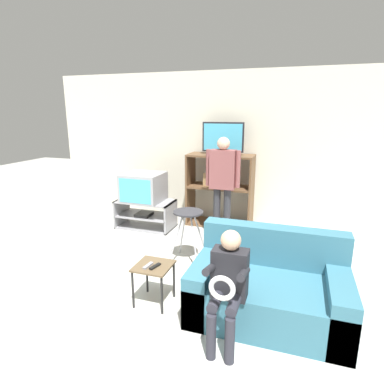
# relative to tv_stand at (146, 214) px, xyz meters

# --- Properties ---
(ground_plane) EXTENTS (18.00, 18.00, 0.00)m
(ground_plane) POSITION_rel_tv_stand_xyz_m (1.08, -2.75, -0.23)
(ground_plane) COLOR beige
(wall_back) EXTENTS (6.40, 0.06, 2.60)m
(wall_back) POSITION_rel_tv_stand_xyz_m (1.08, 0.84, 1.07)
(wall_back) COLOR silver
(wall_back) RESTS_ON ground_plane
(tv_stand) EXTENTS (0.96, 0.52, 0.47)m
(tv_stand) POSITION_rel_tv_stand_xyz_m (0.00, 0.00, 0.00)
(tv_stand) COLOR #939399
(tv_stand) RESTS_ON ground_plane
(television_main) EXTENTS (0.63, 0.61, 0.47)m
(television_main) POSITION_rel_tv_stand_xyz_m (-0.02, -0.01, 0.47)
(television_main) COLOR #9E9EA3
(television_main) RESTS_ON tv_stand
(media_shelf) EXTENTS (1.11, 0.48, 1.23)m
(media_shelf) POSITION_rel_tv_stand_xyz_m (1.16, 0.53, 0.40)
(media_shelf) COLOR brown
(media_shelf) RESTS_ON ground_plane
(television_flat) EXTENTS (0.69, 0.20, 0.53)m
(television_flat) POSITION_rel_tv_stand_xyz_m (1.19, 0.56, 1.25)
(television_flat) COLOR black
(television_flat) RESTS_ON media_shelf
(folding_stool) EXTENTS (0.43, 0.45, 0.70)m
(folding_stool) POSITION_rel_tv_stand_xyz_m (1.12, -0.99, 0.34)
(folding_stool) COLOR #B7B7BC
(folding_stool) RESTS_ON ground_plane
(snack_table) EXTENTS (0.36, 0.36, 0.42)m
(snack_table) POSITION_rel_tv_stand_xyz_m (1.09, -1.99, 0.12)
(snack_table) COLOR brown
(snack_table) RESTS_ON ground_plane
(remote_control_black) EXTENTS (0.07, 0.15, 0.02)m
(remote_control_black) POSITION_rel_tv_stand_xyz_m (1.13, -2.02, 0.20)
(remote_control_black) COLOR black
(remote_control_black) RESTS_ON snack_table
(remote_control_white) EXTENTS (0.06, 0.15, 0.02)m
(remote_control_white) POSITION_rel_tv_stand_xyz_m (1.05, -2.03, 0.20)
(remote_control_white) COLOR gray
(remote_control_white) RESTS_ON snack_table
(couch) EXTENTS (1.44, 0.91, 0.80)m
(couch) POSITION_rel_tv_stand_xyz_m (2.23, -1.81, 0.04)
(couch) COLOR teal
(couch) RESTS_ON ground_plane
(person_standing_adult) EXTENTS (0.53, 0.20, 1.56)m
(person_standing_adult) POSITION_rel_tv_stand_xyz_m (1.33, 0.01, 0.72)
(person_standing_adult) COLOR #2D2D33
(person_standing_adult) RESTS_ON ground_plane
(person_seated_child) EXTENTS (0.33, 0.43, 1.00)m
(person_seated_child) POSITION_rel_tv_stand_xyz_m (1.93, -2.33, 0.35)
(person_seated_child) COLOR #2D2D38
(person_seated_child) RESTS_ON ground_plane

